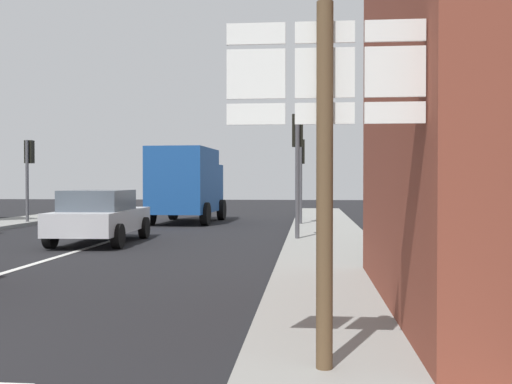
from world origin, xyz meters
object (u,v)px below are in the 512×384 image
at_px(route_sign_post, 325,146).
at_px(traffic_light_far_left, 29,162).
at_px(sedan_far, 100,216).
at_px(delivery_truck, 187,183).
at_px(traffic_light_near_right, 298,148).
at_px(traffic_light_far_right, 301,162).

height_order(route_sign_post, traffic_light_far_left, traffic_light_far_left).
distance_m(sedan_far, delivery_truck, 8.26).
distance_m(route_sign_post, traffic_light_far_left, 20.55).
bearing_deg(sedan_far, traffic_light_near_right, 6.10).
distance_m(sedan_far, route_sign_post, 12.40).
height_order(delivery_truck, traffic_light_near_right, traffic_light_near_right).
bearing_deg(traffic_light_far_left, traffic_light_near_right, -28.84).
relative_size(delivery_truck, traffic_light_far_left, 1.53).
bearing_deg(delivery_truck, traffic_light_near_right, -58.17).
xyz_separation_m(delivery_truck, route_sign_post, (5.18, -19.02, 0.35)).
bearing_deg(delivery_truck, sedan_far, -94.94).
relative_size(sedan_far, traffic_light_near_right, 1.19).
xyz_separation_m(traffic_light_far_right, traffic_light_far_left, (-10.65, 0.16, 0.04)).
distance_m(delivery_truck, traffic_light_far_left, 6.23).
height_order(sedan_far, delivery_truck, delivery_truck).
distance_m(sedan_far, traffic_light_near_right, 5.77).
distance_m(route_sign_post, traffic_light_far_right, 17.13).
bearing_deg(traffic_light_near_right, delivery_truck, 121.83).
relative_size(sedan_far, delivery_truck, 0.84).
bearing_deg(sedan_far, route_sign_post, -61.49).
distance_m(route_sign_post, traffic_light_near_right, 11.45).
bearing_deg(route_sign_post, traffic_light_near_right, 92.31).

